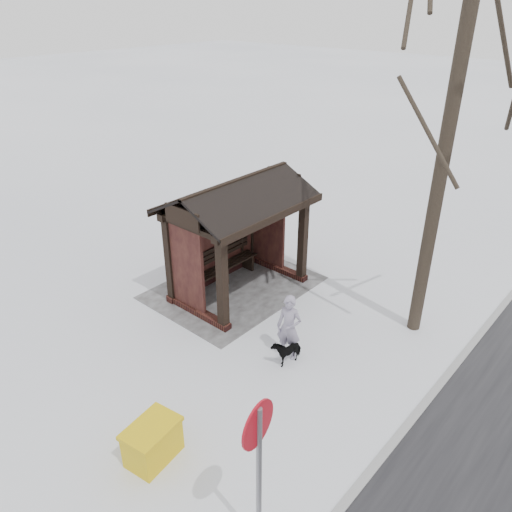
# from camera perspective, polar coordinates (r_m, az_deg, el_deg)

# --- Properties ---
(ground) EXTENTS (120.00, 120.00, 0.00)m
(ground) POSITION_cam_1_polar(r_m,az_deg,el_deg) (13.25, -1.88, -3.93)
(ground) COLOR white
(ground) RESTS_ON ground
(kerb) EXTENTS (120.00, 0.15, 0.06)m
(kerb) POSITION_cam_1_polar(r_m,az_deg,el_deg) (10.95, 20.30, -13.64)
(kerb) COLOR gray
(kerb) RESTS_ON ground
(trampled_patch) EXTENTS (4.20, 3.20, 0.02)m
(trampled_patch) POSITION_cam_1_polar(r_m,az_deg,el_deg) (13.36, -2.51, -3.60)
(trampled_patch) COLOR gray
(trampled_patch) RESTS_ON ground
(bus_shelter) EXTENTS (3.60, 2.40, 3.09)m
(bus_shelter) POSITION_cam_1_polar(r_m,az_deg,el_deg) (12.36, -2.58, 4.92)
(bus_shelter) COLOR #371614
(bus_shelter) RESTS_ON ground
(tree_near) EXTENTS (3.42, 3.42, 9.03)m
(tree_near) POSITION_cam_1_polar(r_m,az_deg,el_deg) (10.35, 22.63, 21.44)
(tree_near) COLOR black
(tree_near) RESTS_ON ground
(pedestrian) EXTENTS (0.48, 0.61, 1.48)m
(pedestrian) POSITION_cam_1_polar(r_m,az_deg,el_deg) (10.60, 3.79, -8.15)
(pedestrian) COLOR gray
(pedestrian) RESTS_ON ground
(dog) EXTENTS (0.72, 0.41, 0.57)m
(dog) POSITION_cam_1_polar(r_m,az_deg,el_deg) (10.73, 3.54, -10.67)
(dog) COLOR black
(dog) RESTS_ON ground
(grit_bin) EXTENTS (1.01, 0.76, 0.71)m
(grit_bin) POSITION_cam_1_polar(r_m,az_deg,el_deg) (8.99, -11.73, -20.07)
(grit_bin) COLOR gold
(grit_bin) RESTS_ON ground
(road_sign) EXTENTS (0.67, 0.13, 2.62)m
(road_sign) POSITION_cam_1_polar(r_m,az_deg,el_deg) (6.73, 0.24, -21.23)
(road_sign) COLOR gray
(road_sign) RESTS_ON ground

